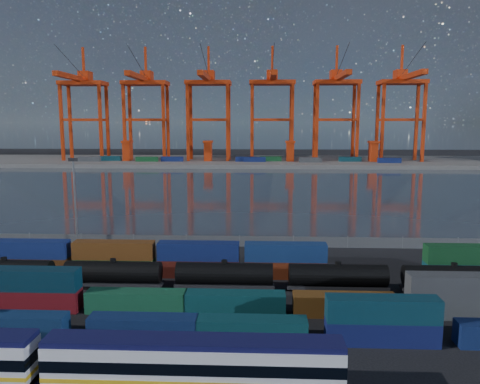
{
  "coord_description": "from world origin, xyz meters",
  "views": [
    {
      "loc": [
        3.77,
        -56.71,
        22.91
      ],
      "look_at": [
        0.0,
        30.0,
        10.0
      ],
      "focal_mm": 35.0,
      "sensor_mm": 36.0,
      "label": 1
    }
  ],
  "objects": [
    {
      "name": "yard_light_mast",
      "position": [
        -30.0,
        26.0,
        9.3
      ],
      "size": [
        1.6,
        0.4,
        16.6
      ],
      "color": "slate",
      "rests_on": "ground"
    },
    {
      "name": "container_row_mid",
      "position": [
        1.73,
        -2.87,
        2.02
      ],
      "size": [
        141.09,
        2.47,
        5.27
      ],
      "color": "#45494A",
      "rests_on": "ground"
    },
    {
      "name": "container_row_north",
      "position": [
        7.73,
        10.69,
        2.25
      ],
      "size": [
        128.37,
        2.46,
        5.24
      ],
      "color": "#0F274D",
      "rests_on": "ground"
    },
    {
      "name": "harbor_water",
      "position": [
        0.0,
        105.0,
        0.01
      ],
      "size": [
        700.0,
        700.0,
        0.0
      ],
      "primitive_type": "plane",
      "color": "#2B343E",
      "rests_on": "ground"
    },
    {
      "name": "distant_mountains",
      "position": [
        63.02,
        1600.0,
        220.29
      ],
      "size": [
        2470.0,
        1100.0,
        520.0
      ],
      "color": "#1E2630",
      "rests_on": "ground"
    },
    {
      "name": "quay_containers",
      "position": [
        -11.0,
        195.46,
        3.3
      ],
      "size": [
        172.58,
        10.99,
        2.6
      ],
      "color": "navy",
      "rests_on": "far_quay"
    },
    {
      "name": "straddle_carriers",
      "position": [
        -2.5,
        200.0,
        7.82
      ],
      "size": [
        140.0,
        7.0,
        11.1
      ],
      "color": "red",
      "rests_on": "far_quay"
    },
    {
      "name": "container_row_south",
      "position": [
        -17.71,
        -10.02,
        1.85
      ],
      "size": [
        126.0,
        2.37,
        5.05
      ],
      "color": "#3E4143",
      "rests_on": "ground"
    },
    {
      "name": "waterfront_fence",
      "position": [
        -0.0,
        28.0,
        1.0
      ],
      "size": [
        160.12,
        0.12,
        2.2
      ],
      "color": "#595B5E",
      "rests_on": "ground"
    },
    {
      "name": "far_quay",
      "position": [
        0.0,
        210.0,
        1.0
      ],
      "size": [
        700.0,
        70.0,
        2.0
      ],
      "primitive_type": "cube",
      "color": "#514F4C",
      "rests_on": "ground"
    },
    {
      "name": "tanker_string",
      "position": [
        14.43,
        5.13,
        2.12
      ],
      "size": [
        137.78,
        2.96,
        4.24
      ],
      "color": "black",
      "rests_on": "ground"
    },
    {
      "name": "gantry_cranes",
      "position": [
        -7.5,
        203.3,
        39.39
      ],
      "size": [
        199.72,
        47.45,
        64.26
      ],
      "color": "red",
      "rests_on": "ground"
    },
    {
      "name": "ground",
      "position": [
        0.0,
        0.0,
        0.0
      ],
      "size": [
        700.0,
        700.0,
        0.0
      ],
      "primitive_type": "plane",
      "color": "black",
      "rests_on": "ground"
    }
  ]
}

